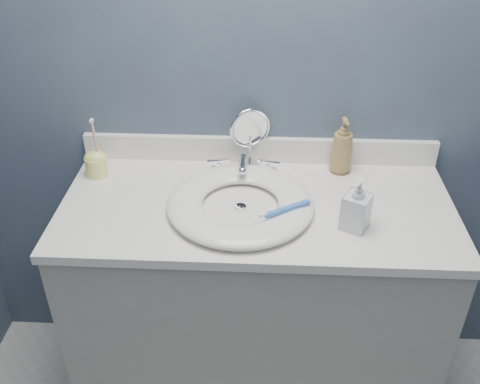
# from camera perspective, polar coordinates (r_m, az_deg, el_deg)

# --- Properties ---
(back_wall) EXTENTS (2.20, 0.02, 2.40)m
(back_wall) POSITION_cam_1_polar(r_m,az_deg,el_deg) (1.76, 2.22, 12.61)
(back_wall) COLOR #3F495F
(back_wall) RESTS_ON ground
(vanity_cabinet) EXTENTS (1.20, 0.55, 0.85)m
(vanity_cabinet) POSITION_cam_1_polar(r_m,az_deg,el_deg) (1.96, 1.58, -12.24)
(vanity_cabinet) COLOR #AAA59B
(vanity_cabinet) RESTS_ON ground
(countertop) EXTENTS (1.22, 0.57, 0.03)m
(countertop) POSITION_cam_1_polar(r_m,az_deg,el_deg) (1.67, 1.81, -1.63)
(countertop) COLOR white
(countertop) RESTS_ON vanity_cabinet
(backsplash) EXTENTS (1.22, 0.02, 0.09)m
(backsplash) POSITION_cam_1_polar(r_m,az_deg,el_deg) (1.86, 2.03, 4.54)
(backsplash) COLOR white
(backsplash) RESTS_ON countertop
(basin) EXTENTS (0.45, 0.45, 0.04)m
(basin) POSITION_cam_1_polar(r_m,az_deg,el_deg) (1.63, 0.04, -1.21)
(basin) COLOR white
(basin) RESTS_ON countertop
(drain) EXTENTS (0.04, 0.04, 0.01)m
(drain) POSITION_cam_1_polar(r_m,az_deg,el_deg) (1.64, 0.04, -1.64)
(drain) COLOR silver
(drain) RESTS_ON countertop
(faucet) EXTENTS (0.25, 0.13, 0.07)m
(faucet) POSITION_cam_1_polar(r_m,az_deg,el_deg) (1.79, 0.35, 2.61)
(faucet) COLOR silver
(faucet) RESTS_ON countertop
(makeup_mirror) EXTENTS (0.14, 0.08, 0.21)m
(makeup_mirror) POSITION_cam_1_polar(r_m,az_deg,el_deg) (1.81, 1.09, 6.16)
(makeup_mirror) COLOR silver
(makeup_mirror) RESTS_ON countertop
(soap_bottle_amber) EXTENTS (0.08, 0.08, 0.19)m
(soap_bottle_amber) POSITION_cam_1_polar(r_m,az_deg,el_deg) (1.81, 10.85, 4.87)
(soap_bottle_amber) COLOR olive
(soap_bottle_amber) RESTS_ON countertop
(soap_bottle_clear) EXTENTS (0.10, 0.10, 0.16)m
(soap_bottle_clear) POSITION_cam_1_polar(r_m,az_deg,el_deg) (1.55, 12.36, -1.24)
(soap_bottle_clear) COLOR silver
(soap_bottle_clear) RESTS_ON countertop
(toothbrush_holder) EXTENTS (0.07, 0.07, 0.21)m
(toothbrush_holder) POSITION_cam_1_polar(r_m,az_deg,el_deg) (1.84, -15.12, 3.05)
(toothbrush_holder) COLOR #F8FA7D
(toothbrush_holder) RESTS_ON countertop
(toothbrush_lying) EXTENTS (0.15, 0.10, 0.02)m
(toothbrush_lying) POSITION_cam_1_polar(r_m,az_deg,el_deg) (1.56, 4.85, -1.86)
(toothbrush_lying) COLOR #3A74CE
(toothbrush_lying) RESTS_ON basin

